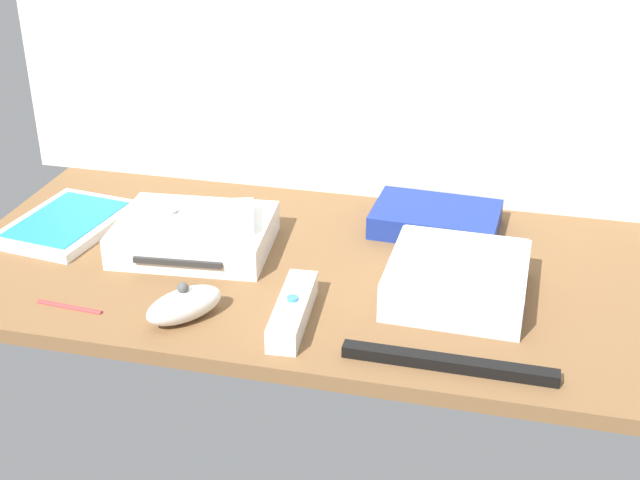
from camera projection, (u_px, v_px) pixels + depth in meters
ground_plane at (320, 273)px, 117.11cm from camera, size 100.00×48.00×2.00cm
game_console at (195, 235)px, 120.21cm from camera, size 22.28×17.84×4.40cm
mini_computer at (457, 279)px, 108.34cm from camera, size 17.52×17.52×5.30cm
game_case at (67, 223)px, 126.68cm from camera, size 16.03×20.66×1.56cm
network_router at (436, 219)px, 125.70cm from camera, size 18.67×13.13×3.40cm
remote_wand at (293, 311)px, 103.76cm from camera, size 4.58×15.01×3.40cm
remote_nunchuk at (184, 305)px, 103.93cm from camera, size 9.71×10.54×5.10cm
remote_classic_pad at (200, 218)px, 117.54cm from camera, size 16.16×12.02×2.40cm
sensor_bar at (449, 363)px, 95.53cm from camera, size 24.02×2.10×1.40cm
stylus_pen at (69, 305)px, 107.07cm from camera, size 9.03×1.39×0.70cm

